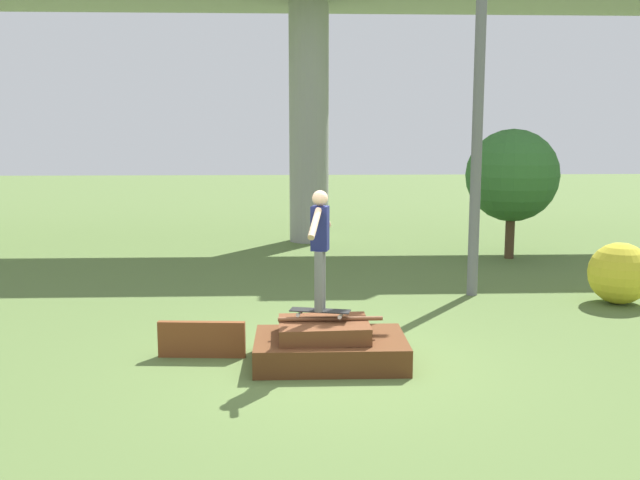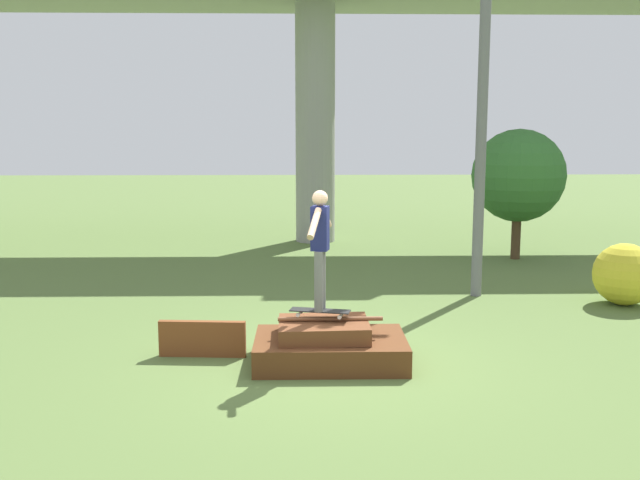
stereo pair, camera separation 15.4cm
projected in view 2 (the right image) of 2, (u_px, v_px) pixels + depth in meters
ground_plane at (330, 363)px, 9.73m from camera, size 80.00×80.00×0.00m
scrap_pile at (329, 346)px, 9.69m from camera, size 2.06×1.32×0.65m
scrap_plank_loose at (202, 339)px, 9.98m from camera, size 1.22×0.19×0.51m
skateboard at (320, 311)px, 9.64m from camera, size 0.84×0.40×0.09m
skater at (320, 241)px, 9.49m from camera, size 0.37×1.24×1.62m
highway_overpass at (315, 17)px, 19.38m from camera, size 44.00×3.83×7.15m
utility_pole at (482, 108)px, 13.13m from camera, size 1.30×0.20×6.83m
tree_behind_left at (518, 176)px, 17.21m from camera, size 2.24×2.24×3.17m
bush_yellow_flowering at (625, 274)px, 12.88m from camera, size 1.13×1.13×1.13m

